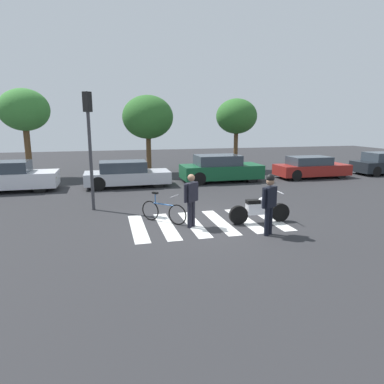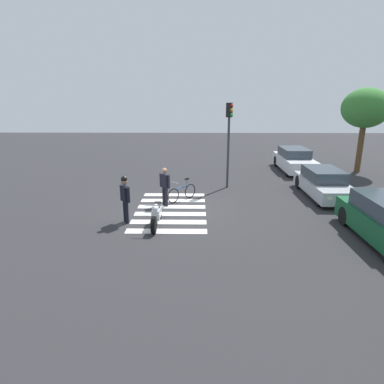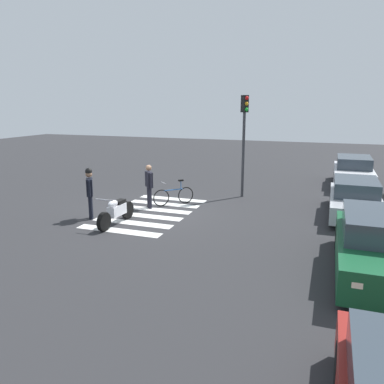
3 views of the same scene
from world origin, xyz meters
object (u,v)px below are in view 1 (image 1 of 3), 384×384
(car_silver_sedan, at_px, (126,174))
(car_maroon_wagon, at_px, (311,168))
(police_motorcycle, at_px, (260,209))
(leaning_bicycle, at_px, (163,211))
(car_white_van, at_px, (7,177))
(car_green_compact, at_px, (220,169))
(officer_by_motorcycle, at_px, (191,197))
(officer_on_foot, at_px, (269,200))
(traffic_light_pole, at_px, (89,132))

(car_silver_sedan, bearing_deg, car_maroon_wagon, 0.91)
(police_motorcycle, height_order, car_maroon_wagon, car_maroon_wagon)
(car_silver_sedan, bearing_deg, leaning_bicycle, -83.42)
(car_white_van, height_order, car_green_compact, car_green_compact)
(officer_by_motorcycle, distance_m, car_green_compact, 8.53)
(officer_on_foot, distance_m, traffic_light_pole, 6.88)
(leaning_bicycle, relative_size, car_silver_sedan, 0.30)
(leaning_bicycle, distance_m, officer_on_foot, 3.50)
(police_motorcycle, xyz_separation_m, car_maroon_wagon, (6.93, 7.72, 0.16))
(officer_on_foot, bearing_deg, car_maroon_wagon, 51.01)
(car_silver_sedan, xyz_separation_m, car_green_compact, (5.15, 0.29, 0.08))
(car_green_compact, bearing_deg, car_silver_sedan, -176.76)
(police_motorcycle, relative_size, officer_on_foot, 1.15)
(car_white_van, bearing_deg, car_silver_sedan, -1.72)
(car_silver_sedan, distance_m, traffic_light_pole, 5.21)
(officer_on_foot, xyz_separation_m, traffic_light_pole, (-5.06, 4.29, 1.83))
(traffic_light_pole, bearing_deg, car_maroon_wagon, 20.62)
(car_silver_sedan, bearing_deg, car_white_van, 178.28)
(police_motorcycle, bearing_deg, leaning_bicycle, 165.05)
(police_motorcycle, xyz_separation_m, car_green_compact, (1.31, 7.84, 0.26))
(leaning_bicycle, distance_m, traffic_light_pole, 4.09)
(officer_by_motorcycle, xyz_separation_m, car_white_van, (-7.13, 7.60, -0.27))
(officer_by_motorcycle, xyz_separation_m, car_green_compact, (3.60, 7.73, -0.26))
(car_white_van, height_order, car_silver_sedan, car_white_van)
(car_maroon_wagon, height_order, traffic_light_pole, traffic_light_pole)
(car_white_van, relative_size, car_green_compact, 1.00)
(officer_on_foot, height_order, car_green_compact, officer_on_foot)
(police_motorcycle, xyz_separation_m, car_silver_sedan, (-3.83, 7.55, 0.18))
(car_silver_sedan, relative_size, car_maroon_wagon, 0.99)
(police_motorcycle, relative_size, traffic_light_pole, 0.49)
(officer_by_motorcycle, xyz_separation_m, car_maroon_wagon, (9.22, 7.61, -0.36))
(car_white_van, bearing_deg, officer_on_foot, -44.27)
(leaning_bicycle, bearing_deg, police_motorcycle, -14.95)
(police_motorcycle, distance_m, car_white_van, 12.17)
(leaning_bicycle, height_order, officer_on_foot, officer_on_foot)
(traffic_light_pole, bearing_deg, officer_by_motorcycle, -44.41)
(car_green_compact, bearing_deg, car_maroon_wagon, -1.22)
(car_white_van, relative_size, car_maroon_wagon, 1.03)
(police_motorcycle, distance_m, car_silver_sedan, 8.46)
(officer_on_foot, relative_size, officer_by_motorcycle, 1.08)
(car_silver_sedan, height_order, car_green_compact, car_green_compact)
(car_white_van, xyz_separation_m, car_green_compact, (10.73, 0.12, 0.01))
(police_motorcycle, bearing_deg, officer_on_foot, -103.10)
(leaning_bicycle, xyz_separation_m, car_white_van, (-6.36, 6.90, 0.32))
(police_motorcycle, height_order, traffic_light_pole, traffic_light_pole)
(officer_on_foot, height_order, officer_by_motorcycle, officer_on_foot)
(police_motorcycle, height_order, car_green_compact, car_green_compact)
(car_silver_sedan, relative_size, car_green_compact, 0.97)
(officer_on_foot, distance_m, officer_by_motorcycle, 2.39)
(officer_on_foot, distance_m, car_white_van, 12.76)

